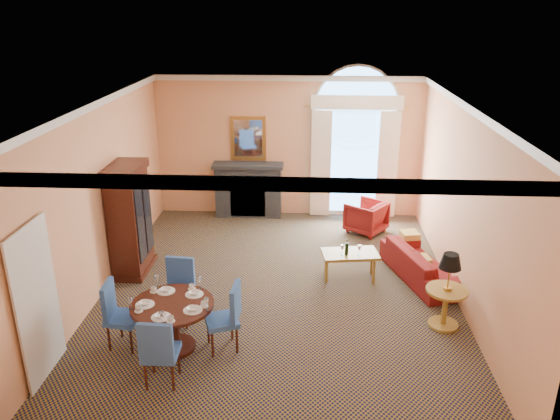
# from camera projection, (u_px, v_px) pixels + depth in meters

# --- Properties ---
(ground) EXTENTS (7.50, 7.50, 0.00)m
(ground) POSITION_uv_depth(u_px,v_px,m) (278.00, 290.00, 9.44)
(ground) COLOR black
(ground) RESTS_ON ground
(room_envelope) EXTENTS (6.04, 7.52, 3.45)m
(room_envelope) POSITION_uv_depth(u_px,v_px,m) (279.00, 139.00, 9.17)
(room_envelope) COLOR #EBA170
(room_envelope) RESTS_ON ground
(armoire) EXTENTS (0.58, 1.03, 2.03)m
(armoire) POSITION_uv_depth(u_px,v_px,m) (130.00, 221.00, 9.82)
(armoire) COLOR black
(armoire) RESTS_ON ground
(dining_table) EXTENTS (1.17, 1.17, 0.93)m
(dining_table) POSITION_uv_depth(u_px,v_px,m) (173.00, 315.00, 7.66)
(dining_table) COLOR black
(dining_table) RESTS_ON ground
(dining_chair_north) EXTENTS (0.54, 0.54, 1.00)m
(dining_chair_north) POSITION_uv_depth(u_px,v_px,m) (180.00, 285.00, 8.43)
(dining_chair_north) COLOR #28539F
(dining_chair_north) RESTS_ON ground
(dining_chair_south) EXTENTS (0.45, 0.47, 1.00)m
(dining_chair_south) POSITION_uv_depth(u_px,v_px,m) (159.00, 349.00, 6.87)
(dining_chair_south) COLOR #28539F
(dining_chair_south) RESTS_ON ground
(dining_chair_east) EXTENTS (0.57, 0.57, 1.00)m
(dining_chair_east) POSITION_uv_depth(u_px,v_px,m) (228.00, 313.00, 7.67)
(dining_chair_east) COLOR #28539F
(dining_chair_east) RESTS_ON ground
(dining_chair_west) EXTENTS (0.51, 0.51, 1.00)m
(dining_chair_west) POSITION_uv_depth(u_px,v_px,m) (117.00, 311.00, 7.73)
(dining_chair_west) COLOR #28539F
(dining_chair_west) RESTS_ON ground
(sofa) EXTENTS (1.33, 2.10, 0.57)m
(sofa) POSITION_uv_depth(u_px,v_px,m) (422.00, 264.00, 9.76)
(sofa) COLOR maroon
(sofa) RESTS_ON ground
(armchair) EXTENTS (1.04, 1.04, 0.69)m
(armchair) POSITION_uv_depth(u_px,v_px,m) (366.00, 217.00, 11.75)
(armchair) COLOR maroon
(armchair) RESTS_ON ground
(coffee_table) EXTENTS (1.05, 0.68, 0.80)m
(coffee_table) POSITION_uv_depth(u_px,v_px,m) (350.00, 255.00, 9.71)
(coffee_table) COLOR #AA8133
(coffee_table) RESTS_ON ground
(side_table) EXTENTS (0.63, 0.63, 1.19)m
(side_table) POSITION_uv_depth(u_px,v_px,m) (448.00, 283.00, 8.15)
(side_table) COLOR #AA8133
(side_table) RESTS_ON ground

